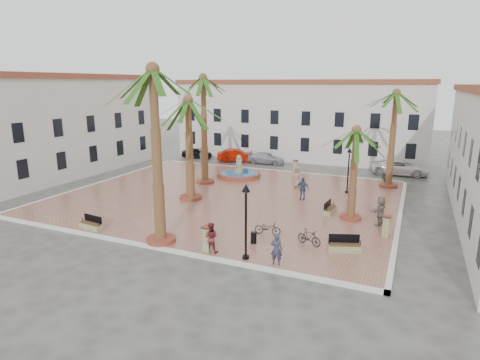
{
  "coord_description": "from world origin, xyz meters",
  "views": [
    {
      "loc": [
        13.52,
        -28.33,
        9.14
      ],
      "look_at": [
        1.0,
        0.0,
        1.6
      ],
      "focal_mm": 30.0,
      "sensor_mm": 36.0,
      "label": 1
    }
  ],
  "objects": [
    {
      "name": "car_silver",
      "position": [
        -2.17,
        14.62,
        0.63
      ],
      "size": [
        4.37,
        1.82,
        1.26
      ],
      "primitive_type": "imported",
      "rotation": [
        0.0,
        0.0,
        1.58
      ],
      "color": "#B6B5BF",
      "rests_on": "ground"
    },
    {
      "name": "palm_ne",
      "position": [
        11.65,
        8.5,
        7.43
      ],
      "size": [
        5.12,
        5.12,
        8.51
      ],
      "color": "#98412D",
      "rests_on": "plaza"
    },
    {
      "name": "fountain",
      "position": [
        -2.03,
        6.62,
        0.45
      ],
      "size": [
        4.22,
        4.22,
        2.18
      ],
      "color": "#98412D",
      "rests_on": "plaza"
    },
    {
      "name": "palm_s",
      "position": [
        0.51,
        -10.26,
        8.84
      ],
      "size": [
        5.51,
        5.51,
        10.06
      ],
      "color": "#98412D",
      "rests_on": "plaza"
    },
    {
      "name": "cyclist_a",
      "position": [
        7.61,
        -10.4,
        0.97
      ],
      "size": [
        0.64,
        0.46,
        1.63
      ],
      "primitive_type": "imported",
      "rotation": [
        0.0,
        0.0,
        3.26
      ],
      "color": "#2C2F42",
      "rests_on": "plaza"
    },
    {
      "name": "bollard_n",
      "position": [
        2.56,
        10.4,
        0.86
      ],
      "size": [
        0.5,
        0.5,
        1.37
      ],
      "rotation": [
        0.0,
        0.0,
        -0.02
      ],
      "color": "#8C9062",
      "rests_on": "plaza"
    },
    {
      "name": "pedestrian_fountain_a",
      "position": [
        4.3,
        4.91,
        1.08
      ],
      "size": [
        0.96,
        0.66,
        1.87
      ],
      "primitive_type": "imported",
      "rotation": [
        0.0,
        0.0,
        -0.08
      ],
      "color": "#90735F",
      "rests_on": "plaza"
    },
    {
      "name": "litter_bin",
      "position": [
        5.53,
        -8.3,
        0.48
      ],
      "size": [
        0.34,
        0.34,
        0.66
      ],
      "primitive_type": "cylinder",
      "color": "black",
      "rests_on": "plaza"
    },
    {
      "name": "plaza",
      "position": [
        0.0,
        0.0,
        0.07
      ],
      "size": [
        26.0,
        22.0,
        0.15
      ],
      "primitive_type": "cube",
      "color": "#A96B57",
      "rests_on": "ground"
    },
    {
      "name": "bench_ne",
      "position": [
        11.33,
        9.24,
        0.4
      ],
      "size": [
        0.87,
        1.72,
        0.87
      ],
      "rotation": [
        0.0,
        0.0,
        1.81
      ],
      "color": "#8C9062",
      "rests_on": "plaza"
    },
    {
      "name": "bicycle_b",
      "position": [
        8.5,
        -7.27,
        0.61
      ],
      "size": [
        1.59,
        0.9,
        0.92
      ],
      "primitive_type": "imported",
      "rotation": [
        0.0,
        0.0,
        1.25
      ],
      "color": "black",
      "rests_on": "plaza"
    },
    {
      "name": "bench_se",
      "position": [
        10.5,
        -7.41,
        0.41
      ],
      "size": [
        1.86,
        1.12,
        0.94
      ],
      "rotation": [
        0.0,
        0.0,
        0.35
      ],
      "color": "#8C9062",
      "rests_on": "plaza"
    },
    {
      "name": "bench_s",
      "position": [
        -4.7,
        -10.33,
        0.4
      ],
      "size": [
        1.7,
        0.69,
        0.87
      ],
      "rotation": [
        0.0,
        0.0,
        -0.11
      ],
      "color": "#8C9062",
      "rests_on": "plaza"
    },
    {
      "name": "palm_sw",
      "position": [
        -2.42,
        -1.92,
        6.95
      ],
      "size": [
        5.75,
        5.75,
        8.12
      ],
      "color": "#98412D",
      "rests_on": "plaza"
    },
    {
      "name": "car_white",
      "position": [
        12.34,
        14.71,
        0.77
      ],
      "size": [
        5.63,
        2.77,
        1.54
      ],
      "primitive_type": "imported",
      "rotation": [
        0.0,
        0.0,
        1.61
      ],
      "color": "white",
      "rests_on": "ground"
    },
    {
      "name": "pedestrian_north",
      "position": [
        -8.28,
        10.4,
        1.12
      ],
      "size": [
        1.12,
        1.43,
        1.94
      ],
      "primitive_type": "imported",
      "rotation": [
        0.0,
        0.0,
        1.94
      ],
      "color": "#4C4B50",
      "rests_on": "plaza"
    },
    {
      "name": "building_west",
      "position": [
        -19.0,
        0.0,
        5.02
      ],
      "size": [
        6.4,
        24.4,
        10.0
      ],
      "rotation": [
        0.0,
        0.0,
        1.57
      ],
      "color": "silver",
      "rests_on": "ground"
    },
    {
      "name": "kerb_e",
      "position": [
        13.0,
        0.0,
        0.08
      ],
      "size": [
        0.3,
        22.3,
        0.16
      ],
      "primitive_type": "cube",
      "color": "silver",
      "rests_on": "ground"
    },
    {
      "name": "lamppost_e",
      "position": [
        8.63,
        4.96,
        2.73
      ],
      "size": [
        0.41,
        0.41,
        3.8
      ],
      "color": "black",
      "rests_on": "plaza"
    },
    {
      "name": "bollard_se",
      "position": [
        3.66,
        -10.4,
        0.91
      ],
      "size": [
        0.56,
        0.56,
        1.46
      ],
      "rotation": [
        0.0,
        0.0,
        -0.08
      ],
      "color": "#8C9062",
      "rests_on": "plaza"
    },
    {
      "name": "pedestrian_fountain_b",
      "position": [
        5.72,
        1.47,
        1.05
      ],
      "size": [
        1.08,
        0.5,
        1.8
      ],
      "primitive_type": "imported",
      "rotation": [
        0.0,
        0.0,
        -0.06
      ],
      "color": "#354664",
      "rests_on": "plaza"
    },
    {
      "name": "cyclist_b",
      "position": [
        3.86,
        -10.4,
        1.0
      ],
      "size": [
        0.95,
        0.81,
        1.69
      ],
      "primitive_type": "imported",
      "rotation": [
        0.0,
        0.0,
        3.37
      ],
      "color": "maroon",
      "rests_on": "plaza"
    },
    {
      "name": "kerb_n",
      "position": [
        0.0,
        11.0,
        0.08
      ],
      "size": [
        26.3,
        0.3,
        0.16
      ],
      "primitive_type": "cube",
      "color": "silver",
      "rests_on": "ground"
    },
    {
      "name": "bollard_e",
      "position": [
        12.4,
        -4.24,
        0.84
      ],
      "size": [
        0.53,
        0.53,
        1.34
      ],
      "rotation": [
        0.0,
        0.0,
        -0.12
      ],
      "color": "#8C9062",
      "rests_on": "plaza"
    },
    {
      "name": "ground",
      "position": [
        0.0,
        0.0,
        0.0
      ],
      "size": [
        120.0,
        120.0,
        0.0
      ],
      "primitive_type": "plane",
      "color": "#56544F",
      "rests_on": "ground"
    },
    {
      "name": "bench_e",
      "position": [
        8.42,
        -1.06,
        0.4
      ],
      "size": [
        0.65,
        1.69,
        0.87
      ],
      "rotation": [
        0.0,
        0.0,
        1.48
      ],
      "color": "#8C9062",
      "rests_on": "plaza"
    },
    {
      "name": "bicycle_a",
      "position": [
        5.8,
        -6.71,
        0.57
      ],
      "size": [
        1.66,
        0.78,
        0.84
      ],
      "primitive_type": "imported",
      "rotation": [
        0.0,
        0.0,
        1.71
      ],
      "color": "black",
      "rests_on": "plaza"
    },
    {
      "name": "palm_nw",
      "position": [
        -3.94,
        3.22,
        8.63
      ],
      "size": [
        5.37,
        5.37,
        9.81
      ],
      "color": "#98412D",
      "rests_on": "plaza"
    },
    {
      "name": "building_north",
      "position": [
        -0.0,
        19.99,
        4.77
      ],
      "size": [
        30.4,
        7.4,
        9.5
      ],
      "color": "silver",
      "rests_on": "ground"
    },
    {
      "name": "kerb_s",
      "position": [
        0.0,
        -11.0,
        0.08
      ],
      "size": [
        26.3,
        0.3,
        0.16
      ],
      "primitive_type": "cube",
      "color": "silver",
      "rests_on": "ground"
    },
    {
      "name": "lamppost_s",
      "position": [
        5.92,
        -10.4,
        2.89
      ],
      "size": [
        0.44,
        0.44,
        4.04
      ],
      "color": "black",
      "rests_on": "plaza"
    },
    {
      "name": "pedestrian_east",
      "position": [
        11.85,
        -2.13,
        1.11
      ],
      "size": [
        1.1,
        1.87,
        1.93
      ],
      "primitive_type": "imported",
      "rotation": [
        0.0,
        0.0,
        -1.89
      ],
      "color": "gray",
      "rests_on": "plaza"
    },
    {
      "name": "car_black",
      "position": [
        -11.25,
        14.47,
        0.63
      ],
      "size": [
        3.95,
        2.31,
        1.26
      ],
      "primitive_type": "imported",
      "rotation": [
        0.0,
        0.0,
        1.8
      ],
      "color": "black",
      "rests_on": "ground"
    },
    {
      "name": "palm_e",
      "position": [
        9.96,
        -1.68,
        5.44
      ],
      "size": [
        4.61,
        4.61,
        6.34
      ],
      "color": "#98412D",
      "rests_on": "plaza"
    },
    {
      "name": "car_red",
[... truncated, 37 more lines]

